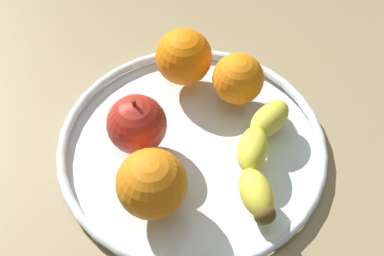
{
  "coord_description": "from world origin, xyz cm",
  "views": [
    {
      "loc": [
        38.92,
        12.4,
        58.12
      ],
      "look_at": [
        0.0,
        0.0,
        4.8
      ],
      "focal_mm": 52.6,
      "sensor_mm": 36.0,
      "label": 1
    }
  ],
  "objects_px": {
    "banana": "(260,156)",
    "fruit_bowl": "(192,147)",
    "orange_front_right": "(238,79)",
    "orange_front_left": "(184,57)",
    "apple": "(137,124)",
    "orange_back_right": "(152,184)"
  },
  "relations": [
    {
      "from": "fruit_bowl",
      "to": "orange_front_right",
      "type": "distance_m",
      "value": 0.11
    },
    {
      "from": "fruit_bowl",
      "to": "orange_back_right",
      "type": "relative_size",
      "value": 4.22
    },
    {
      "from": "fruit_bowl",
      "to": "orange_front_left",
      "type": "xyz_separation_m",
      "value": [
        -0.1,
        -0.04,
        0.05
      ]
    },
    {
      "from": "apple",
      "to": "orange_back_right",
      "type": "xyz_separation_m",
      "value": [
        0.07,
        0.05,
        0.0
      ]
    },
    {
      "from": "orange_front_left",
      "to": "orange_back_right",
      "type": "distance_m",
      "value": 0.2
    },
    {
      "from": "banana",
      "to": "orange_front_left",
      "type": "relative_size",
      "value": 2.47
    },
    {
      "from": "orange_front_left",
      "to": "orange_back_right",
      "type": "xyz_separation_m",
      "value": [
        0.2,
        0.03,
        0.0
      ]
    },
    {
      "from": "banana",
      "to": "apple",
      "type": "distance_m",
      "value": 0.15
    },
    {
      "from": "banana",
      "to": "orange_front_left",
      "type": "xyz_separation_m",
      "value": [
        -0.11,
        -0.13,
        0.02
      ]
    },
    {
      "from": "orange_back_right",
      "to": "fruit_bowl",
      "type": "bearing_deg",
      "value": 170.18
    },
    {
      "from": "orange_back_right",
      "to": "orange_front_right",
      "type": "distance_m",
      "value": 0.19
    },
    {
      "from": "orange_front_left",
      "to": "orange_back_right",
      "type": "height_order",
      "value": "orange_back_right"
    },
    {
      "from": "orange_front_right",
      "to": "banana",
      "type": "bearing_deg",
      "value": 28.51
    },
    {
      "from": "banana",
      "to": "fruit_bowl",
      "type": "bearing_deg",
      "value": -99.59
    },
    {
      "from": "banana",
      "to": "apple",
      "type": "height_order",
      "value": "apple"
    },
    {
      "from": "apple",
      "to": "orange_front_right",
      "type": "height_order",
      "value": "apple"
    },
    {
      "from": "fruit_bowl",
      "to": "orange_front_right",
      "type": "xyz_separation_m",
      "value": [
        -0.09,
        0.03,
        0.04
      ]
    },
    {
      "from": "banana",
      "to": "orange_back_right",
      "type": "relative_size",
      "value": 2.32
    },
    {
      "from": "orange_front_left",
      "to": "orange_back_right",
      "type": "relative_size",
      "value": 0.94
    },
    {
      "from": "banana",
      "to": "orange_back_right",
      "type": "distance_m",
      "value": 0.14
    },
    {
      "from": "apple",
      "to": "fruit_bowl",
      "type": "bearing_deg",
      "value": 107.17
    },
    {
      "from": "apple",
      "to": "orange_front_left",
      "type": "xyz_separation_m",
      "value": [
        -0.12,
        0.02,
        0.0
      ]
    }
  ]
}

